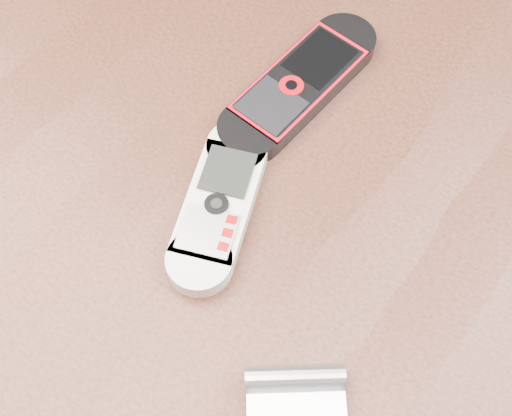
{
  "coord_description": "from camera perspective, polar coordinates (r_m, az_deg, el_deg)",
  "views": [
    {
      "loc": [
        0.14,
        -0.19,
        1.18
      ],
      "look_at": [
        0.01,
        0.0,
        0.76
      ],
      "focal_mm": 50.0,
      "sensor_mm": 36.0,
      "label": 1
    }
  ],
  "objects": [
    {
      "name": "nokia_black_red",
      "position": [
        0.55,
        3.48,
        9.84
      ],
      "size": [
        0.06,
        0.17,
        0.02
      ],
      "primitive_type": "cube",
      "rotation": [
        0.0,
        0.0,
        -0.09
      ],
      "color": "black",
      "rests_on": "table"
    },
    {
      "name": "nokia_white",
      "position": [
        0.49,
        -2.96,
        0.37
      ],
      "size": [
        0.09,
        0.14,
        0.02
      ],
      "primitive_type": "cube",
      "rotation": [
        0.0,
        0.0,
        0.35
      ],
      "color": "silver",
      "rests_on": "table"
    },
    {
      "name": "table",
      "position": [
        0.59,
        -0.4,
        -5.23
      ],
      "size": [
        1.2,
        0.8,
        0.75
      ],
      "color": "black",
      "rests_on": "ground"
    }
  ]
}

